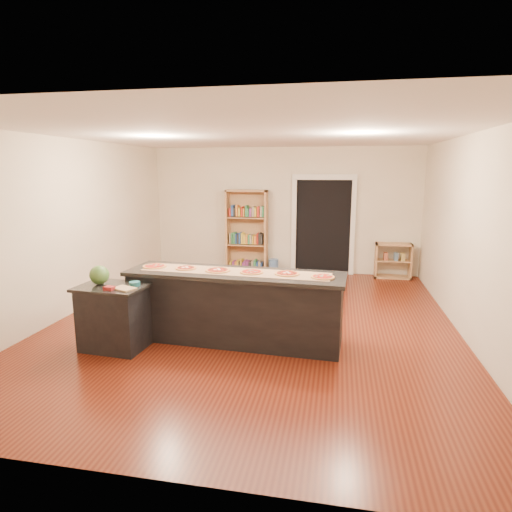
% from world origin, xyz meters
% --- Properties ---
extents(room, '(6.00, 7.00, 2.80)m').
position_xyz_m(room, '(0.00, 0.00, 1.40)').
color(room, beige).
rests_on(room, ground).
extents(doorway, '(1.40, 0.09, 2.21)m').
position_xyz_m(doorway, '(0.90, 3.46, 1.20)').
color(doorway, black).
rests_on(doorway, room).
extents(kitchen_island, '(2.93, 0.79, 0.97)m').
position_xyz_m(kitchen_island, '(-0.11, -0.75, 0.49)').
color(kitchen_island, black).
rests_on(kitchen_island, ground).
extents(side_counter, '(0.86, 0.63, 0.85)m').
position_xyz_m(side_counter, '(-1.60, -1.30, 0.43)').
color(side_counter, black).
rests_on(side_counter, ground).
extents(bookshelf, '(0.93, 0.33, 1.87)m').
position_xyz_m(bookshelf, '(-0.81, 3.28, 0.93)').
color(bookshelf, tan).
rests_on(bookshelf, ground).
extents(low_shelf, '(0.76, 0.33, 0.76)m').
position_xyz_m(low_shelf, '(2.43, 3.29, 0.38)').
color(low_shelf, tan).
rests_on(low_shelf, ground).
extents(waste_bin, '(0.22, 0.22, 0.32)m').
position_xyz_m(waste_bin, '(-0.18, 3.25, 0.16)').
color(waste_bin, '#496EA3').
rests_on(waste_bin, ground).
extents(kraft_paper, '(2.57, 0.60, 0.00)m').
position_xyz_m(kraft_paper, '(-0.11, -0.74, 0.97)').
color(kraft_paper, '#936F4C').
rests_on(kraft_paper, kitchen_island).
extents(watermelon, '(0.25, 0.25, 0.25)m').
position_xyz_m(watermelon, '(-1.78, -1.27, 0.97)').
color(watermelon, '#144214').
rests_on(watermelon, side_counter).
extents(cutting_board, '(0.32, 0.27, 0.02)m').
position_xyz_m(cutting_board, '(-1.36, -1.42, 0.86)').
color(cutting_board, tan).
rests_on(cutting_board, side_counter).
extents(package_red, '(0.14, 0.11, 0.04)m').
position_xyz_m(package_red, '(-1.52, -1.49, 0.87)').
color(package_red, maroon).
rests_on(package_red, side_counter).
extents(package_teal, '(0.14, 0.14, 0.05)m').
position_xyz_m(package_teal, '(-1.31, -1.24, 0.87)').
color(package_teal, '#195966').
rests_on(package_teal, side_counter).
extents(pizza_a, '(0.32, 0.32, 0.02)m').
position_xyz_m(pizza_a, '(-1.28, -0.68, 0.98)').
color(pizza_a, tan).
rests_on(pizza_a, kitchen_island).
extents(pizza_b, '(0.29, 0.29, 0.02)m').
position_xyz_m(pizza_b, '(-0.81, -0.71, 0.98)').
color(pizza_b, tan).
rests_on(pizza_b, kitchen_island).
extents(pizza_c, '(0.32, 0.32, 0.02)m').
position_xyz_m(pizza_c, '(-0.34, -0.75, 0.98)').
color(pizza_c, tan).
rests_on(pizza_c, kitchen_island).
extents(pizza_d, '(0.30, 0.30, 0.02)m').
position_xyz_m(pizza_d, '(0.13, -0.76, 0.98)').
color(pizza_d, tan).
rests_on(pizza_d, kitchen_island).
extents(pizza_e, '(0.31, 0.31, 0.02)m').
position_xyz_m(pizza_e, '(0.59, -0.76, 0.98)').
color(pizza_e, tan).
rests_on(pizza_e, kitchen_island).
extents(pizza_f, '(0.30, 0.30, 0.02)m').
position_xyz_m(pizza_f, '(1.06, -0.85, 0.98)').
color(pizza_f, tan).
rests_on(pizza_f, kitchen_island).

